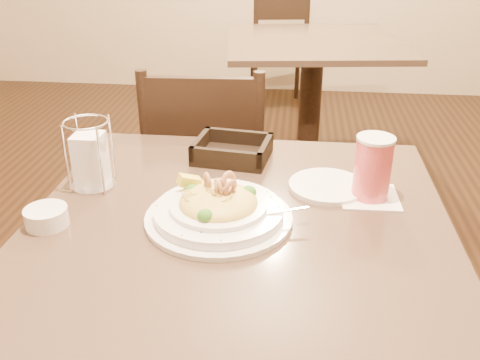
# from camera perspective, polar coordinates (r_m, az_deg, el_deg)

# --- Properties ---
(main_table) EXTENTS (0.90, 0.90, 0.77)m
(main_table) POSITION_cam_1_polar(r_m,az_deg,el_deg) (1.29, -0.10, -13.35)
(main_table) COLOR black
(main_table) RESTS_ON ground
(background_table) EXTENTS (1.01, 1.01, 0.77)m
(background_table) POSITION_cam_1_polar(r_m,az_deg,el_deg) (2.97, 7.59, 10.02)
(background_table) COLOR black
(background_table) RESTS_ON ground
(dining_chair_near) EXTENTS (0.44, 0.44, 0.93)m
(dining_chair_near) POSITION_cam_1_polar(r_m,az_deg,el_deg) (1.92, -3.42, -0.03)
(dining_chair_near) COLOR black
(dining_chair_near) RESTS_ON ground
(dining_chair_far) EXTENTS (0.47, 0.47, 0.93)m
(dining_chair_far) POSITION_cam_1_polar(r_m,az_deg,el_deg) (4.10, 4.17, 14.36)
(dining_chair_far) COLOR black
(dining_chair_far) RESTS_ON ground
(pasta_bowl) EXTENTS (0.35, 0.31, 0.10)m
(pasta_bowl) POSITION_cam_1_polar(r_m,az_deg,el_deg) (1.13, -2.33, -3.05)
(pasta_bowl) COLOR white
(pasta_bowl) RESTS_ON main_table
(drink_glass) EXTENTS (0.13, 0.13, 0.15)m
(drink_glass) POSITION_cam_1_polar(r_m,az_deg,el_deg) (1.23, 13.96, 1.22)
(drink_glass) COLOR white
(drink_glass) RESTS_ON main_table
(bread_basket) EXTENTS (0.21, 0.18, 0.05)m
(bread_basket) POSITION_cam_1_polar(r_m,az_deg,el_deg) (1.42, -0.83, 3.05)
(bread_basket) COLOR black
(bread_basket) RESTS_ON main_table
(napkin_caddy) EXTENTS (0.10, 0.10, 0.17)m
(napkin_caddy) POSITION_cam_1_polar(r_m,az_deg,el_deg) (1.30, -15.66, 2.21)
(napkin_caddy) COLOR silver
(napkin_caddy) RESTS_ON main_table
(side_plate) EXTENTS (0.24, 0.24, 0.01)m
(side_plate) POSITION_cam_1_polar(r_m,az_deg,el_deg) (1.29, 9.28, -0.64)
(side_plate) COLOR white
(side_plate) RESTS_ON main_table
(butter_ramekin) EXTENTS (0.09, 0.09, 0.04)m
(butter_ramekin) POSITION_cam_1_polar(r_m,az_deg,el_deg) (1.19, -19.94, -3.72)
(butter_ramekin) COLOR white
(butter_ramekin) RESTS_ON main_table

